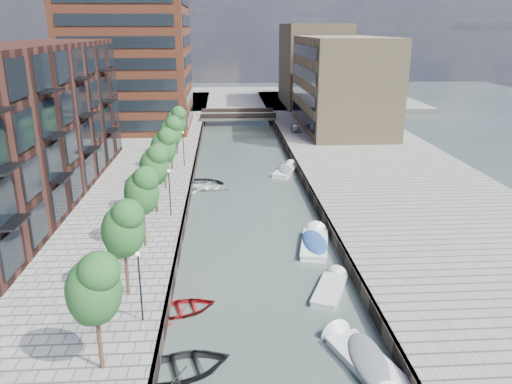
{
  "coord_description": "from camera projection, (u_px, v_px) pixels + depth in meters",
  "views": [
    {
      "loc": [
        -2.51,
        -16.26,
        16.35
      ],
      "look_at": [
        0.0,
        22.48,
        3.5
      ],
      "focal_mm": 35.0,
      "sensor_mm": 36.0,
      "label": 1
    }
  ],
  "objects": [
    {
      "name": "tree_1",
      "position": [
        123.0,
        227.0,
        28.93
      ],
      "size": [
        2.5,
        2.5,
        5.95
      ],
      "color": "#382619",
      "rests_on": "quay_left"
    },
    {
      "name": "lamp_2",
      "position": [
        183.0,
        145.0,
        57.05
      ],
      "size": [
        0.24,
        0.24,
        4.12
      ],
      "color": "black",
      "rests_on": "quay_left"
    },
    {
      "name": "tree_4",
      "position": [
        163.0,
        146.0,
        48.83
      ],
      "size": [
        2.5,
        2.5,
        5.95
      ],
      "color": "#382619",
      "rests_on": "quay_left"
    },
    {
      "name": "far_closure",
      "position": [
        234.0,
        99.0,
        115.28
      ],
      "size": [
        80.0,
        40.0,
        1.0
      ],
      "primitive_type": "cube",
      "color": "gray",
      "rests_on": "ground"
    },
    {
      "name": "tree_0",
      "position": [
        93.0,
        287.0,
        22.3
      ],
      "size": [
        2.5,
        2.5,
        5.95
      ],
      "color": "#382619",
      "rests_on": "quay_left"
    },
    {
      "name": "motorboat_1",
      "position": [
        362.0,
        358.0,
        25.56
      ],
      "size": [
        3.7,
        5.9,
        1.86
      ],
      "color": "silver",
      "rests_on": "ground"
    },
    {
      "name": "motorboat_2",
      "position": [
        331.0,
        287.0,
        32.77
      ],
      "size": [
        3.26,
        4.85,
        1.54
      ],
      "color": "silver",
      "rests_on": "ground"
    },
    {
      "name": "tree_5",
      "position": [
        170.0,
        132.0,
        55.46
      ],
      "size": [
        2.5,
        2.5,
        5.95
      ],
      "color": "#382619",
      "rests_on": "quay_left"
    },
    {
      "name": "motorboat_3",
      "position": [
        315.0,
        242.0,
        39.28
      ],
      "size": [
        3.11,
        6.0,
        1.91
      ],
      "color": "white",
      "rests_on": "ground"
    },
    {
      "name": "lamp_0",
      "position": [
        140.0,
        279.0,
        26.73
      ],
      "size": [
        0.24,
        0.24,
        4.12
      ],
      "color": "black",
      "rests_on": "quay_left"
    },
    {
      "name": "motorboat_4",
      "position": [
        286.0,
        170.0,
        59.07
      ],
      "size": [
        3.73,
        5.59,
        1.77
      ],
      "color": "white",
      "rests_on": "ground"
    },
    {
      "name": "car",
      "position": [
        296.0,
        127.0,
        77.45
      ],
      "size": [
        1.5,
        3.43,
        1.15
      ],
      "primitive_type": "imported",
      "rotation": [
        0.0,
        0.0,
        -0.04
      ],
      "color": "silver",
      "rests_on": "quay_right"
    },
    {
      "name": "tree_2",
      "position": [
        141.0,
        190.0,
        35.56
      ],
      "size": [
        2.5,
        2.5,
        5.95
      ],
      "color": "#382619",
      "rests_on": "quay_left"
    },
    {
      "name": "tree_3",
      "position": [
        154.0,
        164.0,
        42.19
      ],
      "size": [
        2.5,
        2.5,
        5.95
      ],
      "color": "#382619",
      "rests_on": "quay_left"
    },
    {
      "name": "quay_wall_left",
      "position": [
        194.0,
        170.0,
        58.06
      ],
      "size": [
        0.25,
        140.0,
        1.0
      ],
      "primitive_type": "cube",
      "color": "#332823",
      "rests_on": "ground"
    },
    {
      "name": "sloop_4",
      "position": [
        207.0,
        184.0,
        54.81
      ],
      "size": [
        4.83,
        4.14,
        0.84
      ],
      "primitive_type": "imported",
      "rotation": [
        0.0,
        0.0,
        1.22
      ],
      "color": "black",
      "rests_on": "ground"
    },
    {
      "name": "tan_block_near",
      "position": [
        342.0,
        83.0,
        77.9
      ],
      "size": [
        12.0,
        25.0,
        14.0
      ],
      "primitive_type": "cube",
      "color": "#8D7856",
      "rests_on": "quay_right"
    },
    {
      "name": "quay_wall_right",
      "position": [
        298.0,
        169.0,
        58.81
      ],
      "size": [
        0.25,
        140.0,
        1.0
      ],
      "primitive_type": "cube",
      "color": "#332823",
      "rests_on": "ground"
    },
    {
      "name": "sloop_3",
      "position": [
        210.0,
        190.0,
        52.78
      ],
      "size": [
        5.21,
        4.28,
        0.94
      ],
      "primitive_type": "imported",
      "rotation": [
        0.0,
        0.0,
        1.32
      ],
      "color": "white",
      "rests_on": "ground"
    },
    {
      "name": "bridge",
      "position": [
        238.0,
        116.0,
        88.47
      ],
      "size": [
        13.0,
        6.0,
        1.3
      ],
      "color": "gray",
      "rests_on": "ground"
    },
    {
      "name": "sloop_2",
      "position": [
        183.0,
        311.0,
        30.19
      ],
      "size": [
        4.76,
        4.0,
        0.84
      ],
      "primitive_type": "imported",
      "rotation": [
        0.0,
        0.0,
        1.87
      ],
      "color": "maroon",
      "rests_on": "ground"
    },
    {
      "name": "water",
      "position": [
        246.0,
        174.0,
        58.6
      ],
      "size": [
        300.0,
        300.0,
        0.0
      ],
      "primitive_type": "plane",
      "color": "#38473F",
      "rests_on": "ground"
    },
    {
      "name": "quay_right",
      "position": [
        380.0,
        167.0,
        59.42
      ],
      "size": [
        20.0,
        140.0,
        1.0
      ],
      "primitive_type": "cube",
      "color": "gray",
      "rests_on": "ground"
    },
    {
      "name": "tower",
      "position": [
        127.0,
        30.0,
        76.2
      ],
      "size": [
        18.0,
        18.0,
        30.0
      ],
      "primitive_type": "cube",
      "color": "brown",
      "rests_on": "quay_left"
    },
    {
      "name": "apartment_block",
      "position": [
        32.0,
        124.0,
        45.38
      ],
      "size": [
        8.0,
        38.0,
        14.0
      ],
      "primitive_type": "cube",
      "color": "black",
      "rests_on": "quay_left"
    },
    {
      "name": "sloop_0",
      "position": [
        182.0,
        372.0,
        24.85
      ],
      "size": [
        5.86,
        4.89,
        1.04
      ],
      "primitive_type": "imported",
      "rotation": [
        0.0,
        0.0,
        1.86
      ],
      "color": "black",
      "rests_on": "ground"
    },
    {
      "name": "tree_6",
      "position": [
        176.0,
        120.0,
        62.09
      ],
      "size": [
        2.5,
        2.5,
        5.95
      ],
      "color": "#382619",
      "rests_on": "quay_left"
    },
    {
      "name": "lamp_1",
      "position": [
        169.0,
        188.0,
        41.89
      ],
      "size": [
        0.24,
        0.24,
        4.12
      ],
      "color": "black",
      "rests_on": "quay_left"
    },
    {
      "name": "tan_block_far",
      "position": [
        313.0,
        65.0,
        102.22
      ],
      "size": [
        12.0,
        20.0,
        16.0
      ],
      "primitive_type": "cube",
      "color": "#8D7856",
      "rests_on": "quay_right"
    }
  ]
}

